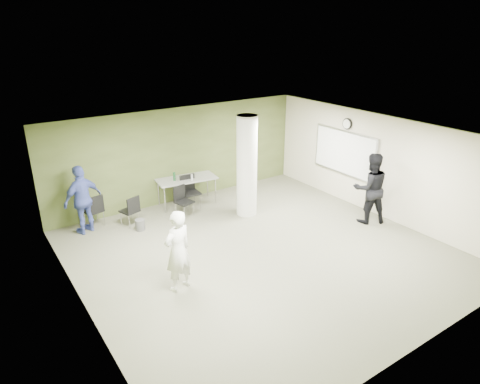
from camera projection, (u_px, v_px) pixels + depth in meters
floor at (261, 253)px, 10.05m from camera, size 8.00×8.00×0.00m
ceiling at (263, 136)px, 9.02m from camera, size 8.00×8.00×0.00m
wall_back at (180, 155)px, 12.60m from camera, size 8.00×2.80×0.02m
wall_left at (78, 247)px, 7.44m from camera, size 0.02×8.00×2.80m
wall_right_cream at (379, 166)px, 11.63m from camera, size 0.02×8.00×2.80m
column at (247, 166)px, 11.59m from camera, size 0.56×0.56×2.80m
whiteboard at (344, 153)px, 12.47m from camera, size 0.05×2.30×1.30m
wall_clock at (347, 124)px, 12.16m from camera, size 0.06×0.32×0.32m
folding_table at (186, 180)px, 12.44m from camera, size 1.81×0.97×1.07m
wastebasket at (140, 225)px, 11.10m from camera, size 0.25×0.25×0.29m
chair_back_left at (94, 208)px, 11.16m from camera, size 0.53×0.53×0.89m
chair_back_right at (131, 209)px, 11.21m from camera, size 0.52×0.52×0.84m
chair_table_left at (182, 199)px, 11.82m from camera, size 0.52×0.52×0.85m
chair_table_right at (189, 189)px, 12.34m from camera, size 0.51×0.51×0.96m
woman_white at (178, 251)px, 8.40m from camera, size 0.70×0.54×1.72m
man_black at (370, 188)px, 11.28m from camera, size 1.16×1.07×1.93m
man_blue at (83, 200)px, 10.73m from camera, size 1.14×0.77×1.79m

